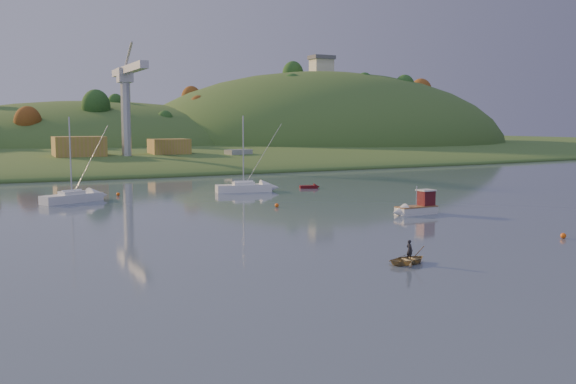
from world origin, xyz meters
name	(u,v)px	position (x,y,z in m)	size (l,w,h in m)	color
ground	(535,293)	(0.00, 0.00, 0.00)	(500.00, 500.00, 0.00)	#37465B
far_shore	(58,150)	(0.00, 230.00, 0.00)	(620.00, 220.00, 1.50)	#31481C
shore_slope	(86,158)	(0.00, 165.00, 0.00)	(640.00, 150.00, 7.00)	#31481C
hill_center	(94,152)	(10.00, 210.00, 0.00)	(140.00, 120.00, 36.00)	#31481C
hill_right	(321,149)	(95.00, 195.00, 0.00)	(150.00, 130.00, 60.00)	#31481C
hilltop_house	(322,63)	(95.00, 195.00, 33.40)	(9.00, 7.00, 6.45)	beige
hillside_trees	(76,155)	(0.00, 185.00, 0.00)	(280.00, 50.00, 32.00)	#1A4117
wharf	(138,162)	(5.00, 122.00, 1.20)	(42.00, 16.00, 2.40)	slate
shed_west	(79,147)	(-8.00, 123.00, 4.80)	(11.00, 8.00, 4.80)	olive
shed_east	(169,147)	(13.00, 124.00, 4.40)	(9.00, 7.00, 4.00)	olive
dock_crane	(127,92)	(2.00, 118.39, 17.17)	(3.20, 28.00, 20.30)	#B7B7BC
fishing_boat	(414,208)	(14.06, 30.19, 0.81)	(5.78, 2.00, 3.64)	silver
sailboat_near	(72,197)	(-18.60, 58.84, 0.72)	(8.22, 5.37, 11.01)	white
sailboat_far	(244,187)	(6.10, 60.64, 0.73)	(8.43, 3.79, 11.29)	white
canoe	(409,259)	(-1.82, 10.00, 0.31)	(2.16, 3.03, 0.63)	#947F52
paddler	(409,254)	(-1.82, 10.00, 0.76)	(0.55, 0.36, 1.51)	black
red_tender	(312,187)	(17.93, 60.98, 0.23)	(3.37, 1.99, 1.08)	#500B0E
work_vessel	(239,160)	(28.53, 118.00, 1.36)	(15.67, 9.05, 3.81)	slate
buoy_0	(563,236)	(16.75, 12.24, 0.25)	(0.50, 0.50, 0.50)	#E7560C
buoy_1	(277,205)	(3.04, 42.69, 0.25)	(0.50, 0.50, 0.50)	#E7560C
buoy_3	(118,194)	(-11.72, 63.66, 0.25)	(0.50, 0.50, 0.50)	#E7560C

